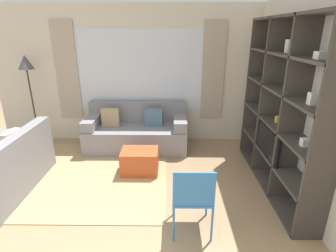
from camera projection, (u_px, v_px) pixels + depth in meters
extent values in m
cube|color=beige|center=(140.00, 76.00, 5.25)|extent=(5.84, 0.07, 2.70)
cube|color=silver|center=(140.00, 71.00, 5.18)|extent=(2.55, 0.01, 1.60)
cube|color=#B2A38E|center=(67.00, 71.00, 5.18)|extent=(0.44, 0.03, 1.90)
cube|color=#B2A38E|center=(213.00, 71.00, 5.15)|extent=(0.44, 0.03, 1.90)
cube|color=beige|center=(297.00, 97.00, 3.60)|extent=(0.07, 4.59, 2.70)
cube|color=tan|center=(87.00, 174.00, 4.26)|extent=(2.58, 2.36, 0.01)
cube|color=silver|center=(293.00, 108.00, 3.62)|extent=(0.02, 2.32, 2.39)
cube|color=#3D3833|center=(328.00, 141.00, 2.53)|extent=(0.35, 0.04, 2.39)
cube|color=#3D3833|center=(293.00, 116.00, 3.26)|extent=(0.35, 0.04, 2.39)
cube|color=#3D3833|center=(271.00, 101.00, 3.99)|extent=(0.35, 0.04, 2.39)
cube|color=#3D3833|center=(256.00, 90.00, 4.72)|extent=(0.35, 0.04, 2.39)
cube|color=#3D3833|center=(270.00, 181.00, 4.03)|extent=(0.35, 2.32, 0.04)
cube|color=#3D3833|center=(274.00, 155.00, 3.87)|extent=(0.35, 2.32, 0.04)
cube|color=#3D3833|center=(279.00, 124.00, 3.71)|extent=(0.35, 2.32, 0.04)
cube|color=#3D3833|center=(284.00, 91.00, 3.54)|extent=(0.35, 2.32, 0.04)
cube|color=#3D3833|center=(289.00, 54.00, 3.38)|extent=(0.35, 2.32, 0.04)
cube|color=#3D3833|center=(295.00, 16.00, 3.22)|extent=(0.35, 2.32, 0.04)
cube|color=black|center=(267.00, 141.00, 3.78)|extent=(0.04, 0.88, 0.41)
cube|color=black|center=(267.00, 153.00, 3.85)|extent=(0.10, 0.24, 0.03)
cube|color=white|center=(313.00, 99.00, 2.78)|extent=(0.09, 0.09, 0.13)
cylinder|color=white|center=(288.00, 46.00, 3.37)|extent=(0.09, 0.09, 0.16)
cube|color=white|center=(321.00, 55.00, 2.63)|extent=(0.11, 0.11, 0.08)
cube|color=white|center=(305.00, 142.00, 2.95)|extent=(0.08, 0.08, 0.09)
cylinder|color=gold|center=(277.00, 119.00, 3.71)|extent=(0.07, 0.07, 0.09)
cube|color=gray|center=(137.00, 137.00, 5.14)|extent=(1.93, 0.86, 0.46)
cube|color=gray|center=(138.00, 111.00, 5.31)|extent=(1.93, 0.18, 0.41)
cube|color=gray|center=(92.00, 122.00, 5.04)|extent=(0.24, 0.80, 0.20)
cube|color=gray|center=(180.00, 122.00, 5.02)|extent=(0.24, 0.80, 0.20)
cube|color=tan|center=(111.00, 117.00, 5.07)|extent=(0.35, 0.14, 0.34)
cube|color=slate|center=(154.00, 117.00, 5.06)|extent=(0.35, 0.14, 0.34)
cube|color=gray|center=(12.00, 154.00, 3.47)|extent=(0.18, 1.98, 0.41)
cube|color=gray|center=(23.00, 137.00, 4.33)|extent=(0.80, 0.24, 0.20)
cube|color=beige|center=(12.00, 142.00, 3.94)|extent=(0.16, 0.35, 0.34)
cube|color=#B74C23|center=(140.00, 161.00, 4.27)|extent=(0.59, 0.44, 0.39)
cylinder|color=black|center=(40.00, 143.00, 5.43)|extent=(0.26, 0.26, 0.02)
cylinder|color=#2D2D30|center=(34.00, 107.00, 5.17)|extent=(0.03, 0.03, 1.50)
cone|color=#4C4C51|center=(25.00, 62.00, 4.87)|extent=(0.28, 0.28, 0.26)
cylinder|color=#3375B7|center=(207.00, 200.00, 3.25)|extent=(0.02, 0.02, 0.44)
cylinder|color=#3375B7|center=(173.00, 200.00, 3.25)|extent=(0.02, 0.02, 0.44)
cylinder|color=#3375B7|center=(212.00, 225.00, 2.84)|extent=(0.02, 0.02, 0.44)
cylinder|color=#3375B7|center=(174.00, 225.00, 2.84)|extent=(0.02, 0.02, 0.44)
cube|color=#3375B7|center=(192.00, 195.00, 2.97)|extent=(0.44, 0.46, 0.02)
cube|color=#3375B7|center=(194.00, 189.00, 2.70)|extent=(0.44, 0.02, 0.40)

